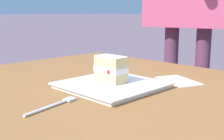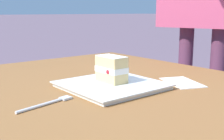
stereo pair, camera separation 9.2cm
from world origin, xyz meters
name	(u,v)px [view 2 (the right image)]	position (x,y,z in m)	size (l,w,h in m)	color
patio_table	(108,114)	(0.00, 0.00, 0.60)	(1.29, 1.07, 0.68)	brown
dessert_plate	(112,85)	(0.00, 0.02, 0.69)	(0.29, 0.29, 0.02)	white
cake_slice	(111,69)	(-0.01, 0.02, 0.74)	(0.10, 0.06, 0.08)	#E0C17A
dessert_fork	(49,103)	(0.03, -0.22, 0.69)	(0.05, 0.17, 0.01)	silver
paper_napkin	(182,82)	(0.10, 0.24, 0.68)	(0.18, 0.15, 0.00)	silver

